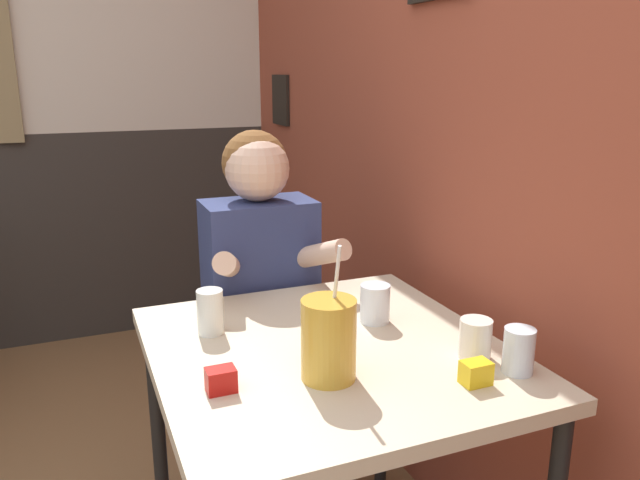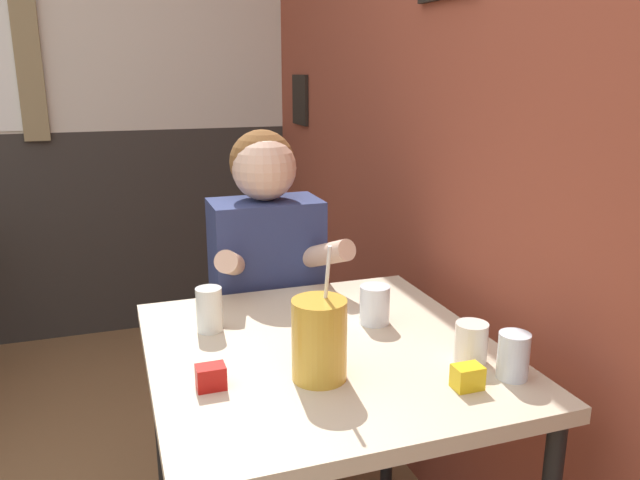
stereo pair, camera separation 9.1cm
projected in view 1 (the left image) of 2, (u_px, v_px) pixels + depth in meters
brick_wall_right at (366, 85)px, 2.32m from camera, size 0.08×4.49×2.70m
back_wall at (0, 80)px, 2.97m from camera, size 5.55×0.09×2.70m
main_table at (328, 377)px, 1.50m from camera, size 0.81×0.86×0.77m
person_seated at (261, 314)px, 2.01m from camera, size 0.42×0.40×1.23m
cocktail_pitcher at (329, 339)px, 1.30m from camera, size 0.12×0.12×0.30m
glass_near_pitcher at (375, 303)px, 1.61m from camera, size 0.08×0.08×0.10m
glass_center at (210, 312)px, 1.54m from camera, size 0.07×0.07×0.11m
glass_far_side at (475, 339)px, 1.41m from camera, size 0.07×0.07×0.09m
glass_by_brick at (519, 351)px, 1.34m from camera, size 0.07×0.07×0.10m
condiment_ketchup at (221, 380)px, 1.27m from camera, size 0.06×0.04×0.05m
condiment_mustard at (476, 373)px, 1.30m from camera, size 0.06×0.04×0.05m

